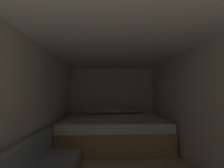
# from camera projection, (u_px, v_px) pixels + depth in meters

# --- Properties ---
(wall_back) EXTENTS (2.61, 0.05, 2.01)m
(wall_back) POSITION_uv_depth(u_px,v_px,m) (112.00, 101.00, 4.89)
(wall_back) COLOR silver
(wall_back) RESTS_ON ground
(wall_left) EXTENTS (0.05, 5.08, 2.01)m
(wall_left) POSITION_uv_depth(u_px,v_px,m) (29.00, 110.00, 2.28)
(wall_left) COLOR silver
(wall_left) RESTS_ON ground
(wall_right) EXTENTS (0.05, 5.08, 2.01)m
(wall_right) POSITION_uv_depth(u_px,v_px,m) (204.00, 109.00, 2.38)
(wall_right) COLOR silver
(wall_right) RESTS_ON ground
(ceiling_slab) EXTENTS (2.61, 5.08, 0.05)m
(ceiling_slab) POSITION_uv_depth(u_px,v_px,m) (118.00, 40.00, 2.39)
(ceiling_slab) COLOR white
(ceiling_slab) RESTS_ON wall_left
(bed) EXTENTS (2.39, 1.77, 0.79)m
(bed) POSITION_uv_depth(u_px,v_px,m) (113.00, 131.00, 3.91)
(bed) COLOR tan
(bed) RESTS_ON ground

